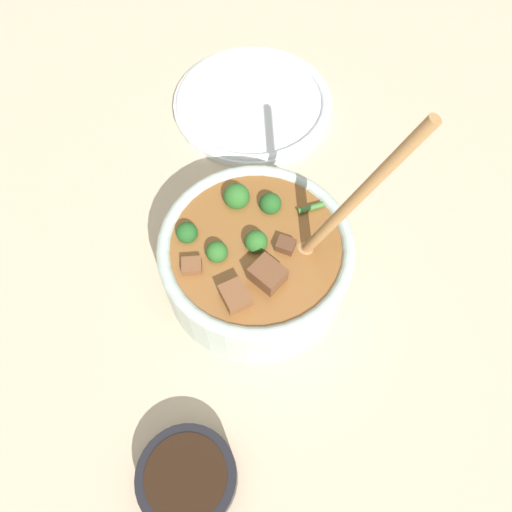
% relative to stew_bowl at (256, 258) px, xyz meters
% --- Properties ---
extents(ground_plane, '(4.00, 4.00, 0.00)m').
position_rel_stew_bowl_xyz_m(ground_plane, '(0.00, 0.00, -0.05)').
color(ground_plane, '#C6B293').
extents(stew_bowl, '(0.24, 0.23, 0.30)m').
position_rel_stew_bowl_xyz_m(stew_bowl, '(0.00, 0.00, 0.00)').
color(stew_bowl, '#B2C6BC').
rests_on(stew_bowl, ground_plane).
extents(condiment_bowl, '(0.10, 0.10, 0.04)m').
position_rel_stew_bowl_xyz_m(condiment_bowl, '(-0.10, 0.23, -0.03)').
color(condiment_bowl, black).
rests_on(condiment_bowl, ground_plane).
extents(empty_plate, '(0.25, 0.25, 0.02)m').
position_rel_stew_bowl_xyz_m(empty_plate, '(0.19, -0.23, -0.04)').
color(empty_plate, white).
rests_on(empty_plate, ground_plane).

